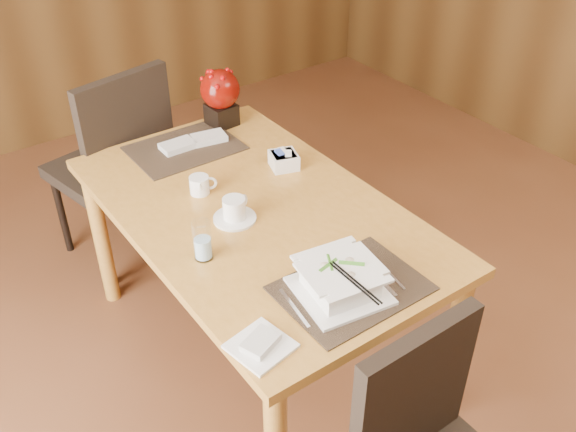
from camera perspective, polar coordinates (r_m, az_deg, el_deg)
dining_table at (r=2.44m, az=-2.86°, el=-1.15°), size 0.90×1.50×0.75m
placemat_near at (r=2.03m, az=5.64°, el=-6.40°), size 0.45×0.33×0.01m
placemat_far at (r=2.79m, az=-9.16°, el=5.99°), size 0.45×0.33×0.01m
soup_setting at (r=1.98m, az=4.66°, el=-5.76°), size 0.30×0.30×0.11m
coffee_cup at (r=2.30m, az=-4.79°, el=0.46°), size 0.16×0.16×0.09m
water_glass at (r=2.12m, az=-7.62°, el=-2.15°), size 0.07×0.07×0.14m
creamer_jug at (r=2.47m, az=-7.88°, el=2.75°), size 0.13×0.13×0.07m
sugar_caddy at (r=2.61m, az=-0.37°, el=4.97°), size 0.13×0.13×0.06m
berry_decor at (r=2.91m, az=-6.04°, el=10.71°), size 0.18×0.18×0.26m
napkins_far at (r=2.80m, az=-8.20°, el=6.61°), size 0.30×0.13×0.03m
bread_plate at (r=1.85m, az=-2.44°, el=-11.49°), size 0.18×0.18×0.01m
far_chair at (r=3.12m, az=-14.93°, el=4.93°), size 0.57×0.57×1.03m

